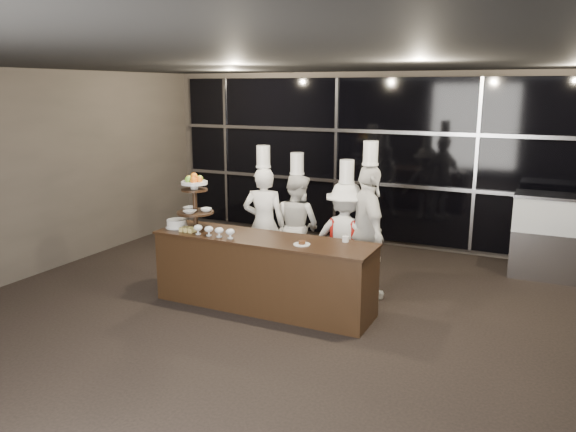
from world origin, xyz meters
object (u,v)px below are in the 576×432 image
at_px(display_case, 561,233).
at_px(chef_a, 264,222).
at_px(display_stand, 195,197).
at_px(chef_b, 297,225).
at_px(chef_c, 345,237).
at_px(chef_d, 368,231).
at_px(buffet_counter, 263,272).
at_px(layer_cake, 177,224).

relative_size(display_case, chef_a, 0.69).
height_order(display_stand, chef_b, chef_b).
bearing_deg(chef_c, display_stand, -150.09).
relative_size(chef_c, chef_d, 0.87).
distance_m(chef_b, chef_c, 0.91).
bearing_deg(buffet_counter, layer_cake, -177.74).
xyz_separation_m(buffet_counter, chef_c, (0.72, 0.99, 0.30)).
distance_m(buffet_counter, layer_cake, 1.37).
xyz_separation_m(chef_b, chef_d, (1.19, -0.35, 0.12)).
bearing_deg(chef_d, display_stand, -155.32).
bearing_deg(chef_b, chef_c, -19.34).
height_order(buffet_counter, display_stand, display_stand).
height_order(buffet_counter, chef_c, chef_c).
xyz_separation_m(layer_cake, chef_c, (1.99, 1.04, -0.20)).
relative_size(display_stand, layer_cake, 2.48).
distance_m(display_stand, chef_c, 2.07).
distance_m(display_stand, chef_b, 1.65).
bearing_deg(chef_c, buffet_counter, -126.10).
distance_m(display_case, chef_c, 3.21).
distance_m(chef_c, chef_d, 0.36).
distance_m(display_stand, display_case, 5.23).
bearing_deg(buffet_counter, display_case, 40.33).
height_order(display_case, chef_b, chef_b).
height_order(chef_b, chef_d, chef_d).
xyz_separation_m(display_case, chef_c, (-2.62, -1.85, 0.08)).
distance_m(chef_a, chef_b, 0.50).
relative_size(chef_b, chef_c, 1.01).
height_order(buffet_counter, chef_b, chef_b).
distance_m(buffet_counter, chef_d, 1.48).
bearing_deg(layer_cake, chef_a, 52.38).
relative_size(layer_cake, chef_b, 0.16).
height_order(buffet_counter, chef_d, chef_d).
bearing_deg(chef_a, display_stand, -117.90).
bearing_deg(display_case, display_stand, -146.83).
relative_size(layer_cake, chef_c, 0.17).
xyz_separation_m(chef_a, chef_d, (1.55, -0.01, 0.05)).
relative_size(display_stand, display_case, 0.56).
xyz_separation_m(display_stand, chef_d, (2.05, 0.94, -0.44)).
bearing_deg(buffet_counter, chef_c, 53.90).
xyz_separation_m(display_stand, chef_a, (0.50, 0.95, -0.49)).
bearing_deg(layer_cake, display_stand, 10.54).
height_order(layer_cake, chef_d, chef_d).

